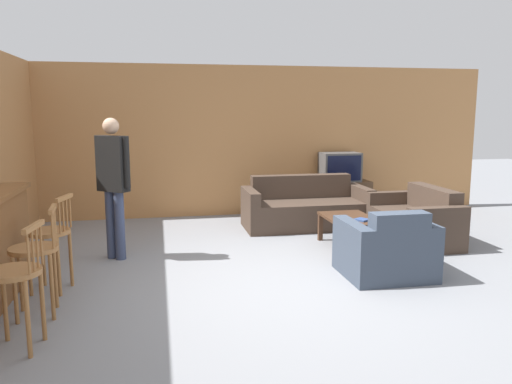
# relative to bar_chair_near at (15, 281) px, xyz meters

# --- Properties ---
(ground_plane) EXTENTS (24.00, 24.00, 0.00)m
(ground_plane) POSITION_rel_bar_chair_near_xyz_m (2.35, 1.03, -0.55)
(ground_plane) COLOR gray
(wall_back) EXTENTS (9.40, 0.08, 2.60)m
(wall_back) POSITION_rel_bar_chair_near_xyz_m (2.35, 4.75, 0.75)
(wall_back) COLOR #B27A47
(wall_back) RESTS_ON ground_plane
(bar_chair_near) EXTENTS (0.48, 0.48, 0.99)m
(bar_chair_near) POSITION_rel_bar_chair_near_xyz_m (0.00, 0.00, 0.00)
(bar_chair_near) COLOR #996638
(bar_chair_near) RESTS_ON ground_plane
(bar_chair_mid) EXTENTS (0.46, 0.46, 0.99)m
(bar_chair_mid) POSITION_rel_bar_chair_near_xyz_m (0.00, 0.66, 0.00)
(bar_chair_mid) COLOR #996638
(bar_chair_mid) RESTS_ON ground_plane
(bar_chair_far) EXTENTS (0.51, 0.51, 0.99)m
(bar_chair_far) POSITION_rel_bar_chair_near_xyz_m (-0.00, 1.29, 0.00)
(bar_chair_far) COLOR #996638
(bar_chair_far) RESTS_ON ground_plane
(couch_far) EXTENTS (1.96, 0.89, 0.80)m
(couch_far) POSITION_rel_bar_chair_near_xyz_m (3.36, 3.56, -0.26)
(couch_far) COLOR #423328
(couch_far) RESTS_ON ground_plane
(armchair_near) EXTENTS (0.93, 0.84, 0.78)m
(armchair_near) POSITION_rel_bar_chair_near_xyz_m (3.55, 1.06, -0.26)
(armchair_near) COLOR #384251
(armchair_near) RESTS_ON ground_plane
(loveseat_right) EXTENTS (0.81, 1.43, 0.77)m
(loveseat_right) POSITION_rel_bar_chair_near_xyz_m (4.62, 2.39, -0.26)
(loveseat_right) COLOR #423328
(loveseat_right) RESTS_ON ground_plane
(coffee_table) EXTENTS (0.62, 0.93, 0.41)m
(coffee_table) POSITION_rel_bar_chair_near_xyz_m (3.60, 2.27, -0.20)
(coffee_table) COLOR #472D1E
(coffee_table) RESTS_ON ground_plane
(tv_unit) EXTENTS (1.08, 0.46, 0.59)m
(tv_unit) POSITION_rel_bar_chair_near_xyz_m (4.25, 4.42, -0.26)
(tv_unit) COLOR #513823
(tv_unit) RESTS_ON ground_plane
(tv) EXTENTS (0.68, 0.44, 0.51)m
(tv) POSITION_rel_bar_chair_near_xyz_m (4.25, 4.42, 0.29)
(tv) COLOR #4C4C4C
(tv) RESTS_ON tv_unit
(book_on_table) EXTENTS (0.21, 0.22, 0.02)m
(book_on_table) POSITION_rel_bar_chair_near_xyz_m (3.67, 2.05, -0.13)
(book_on_table) COLOR navy
(book_on_table) RESTS_ON coffee_table
(person_by_window) EXTENTS (0.43, 0.37, 1.74)m
(person_by_window) POSITION_rel_bar_chair_near_xyz_m (0.55, 2.34, 0.45)
(person_by_window) COLOR #384260
(person_by_window) RESTS_ON ground_plane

